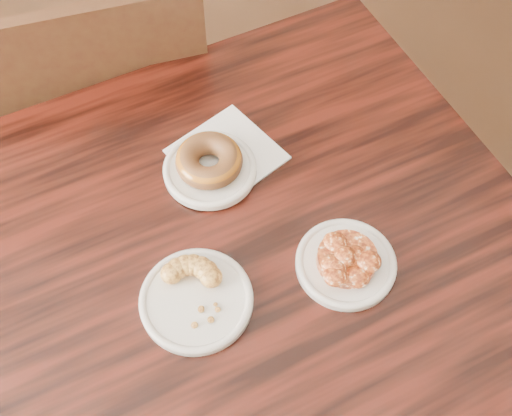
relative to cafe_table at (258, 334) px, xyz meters
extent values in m
cube|color=black|center=(0.00, 0.00, 0.00)|extent=(1.07, 1.07, 0.75)
cube|color=white|center=(-0.01, 0.19, 0.38)|extent=(0.21, 0.21, 0.00)
cylinder|color=white|center=(-0.04, 0.16, 0.38)|extent=(0.16, 0.16, 0.01)
cylinder|color=silver|center=(-0.11, -0.07, 0.38)|extent=(0.17, 0.17, 0.01)
cylinder|color=silver|center=(0.12, -0.06, 0.38)|extent=(0.16, 0.16, 0.01)
torus|color=brown|center=(-0.04, 0.16, 0.41)|extent=(0.11, 0.11, 0.04)
camera|label=1|loc=(-0.12, -0.47, 1.27)|focal=45.00mm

